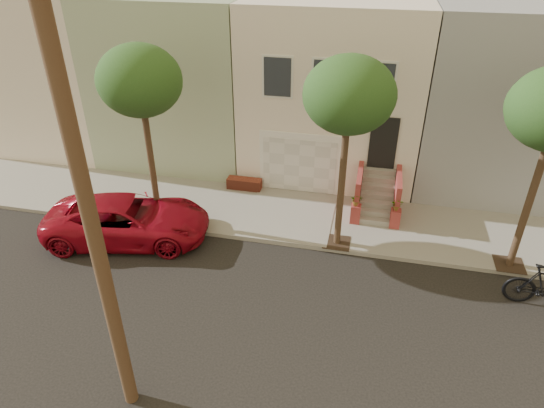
# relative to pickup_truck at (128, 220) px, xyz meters

# --- Properties ---
(ground) EXTENTS (90.00, 90.00, 0.00)m
(ground) POSITION_rel_pickup_truck_xyz_m (6.08, -2.79, -0.76)
(ground) COLOR black
(ground) RESTS_ON ground
(sidewalk) EXTENTS (40.00, 3.70, 0.15)m
(sidewalk) POSITION_rel_pickup_truck_xyz_m (6.08, 2.56, -0.69)
(sidewalk) COLOR gray
(sidewalk) RESTS_ON ground
(house_row) EXTENTS (33.10, 11.70, 7.00)m
(house_row) POSITION_rel_pickup_truck_xyz_m (6.08, 8.40, 2.88)
(house_row) COLOR beige
(house_row) RESTS_ON sidewalk
(tree_left) EXTENTS (2.70, 2.57, 6.30)m
(tree_left) POSITION_rel_pickup_truck_xyz_m (0.58, 1.11, 4.49)
(tree_left) COLOR #2D2116
(tree_left) RESTS_ON sidewalk
(tree_mid) EXTENTS (2.70, 2.57, 6.30)m
(tree_mid) POSITION_rel_pickup_truck_xyz_m (7.08, 1.11, 4.49)
(tree_mid) COLOR #2D2116
(tree_mid) RESTS_ON sidewalk
(pickup_truck) EXTENTS (5.90, 3.60, 1.53)m
(pickup_truck) POSITION_rel_pickup_truck_xyz_m (0.00, 0.00, 0.00)
(pickup_truck) COLOR maroon
(pickup_truck) RESTS_ON ground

